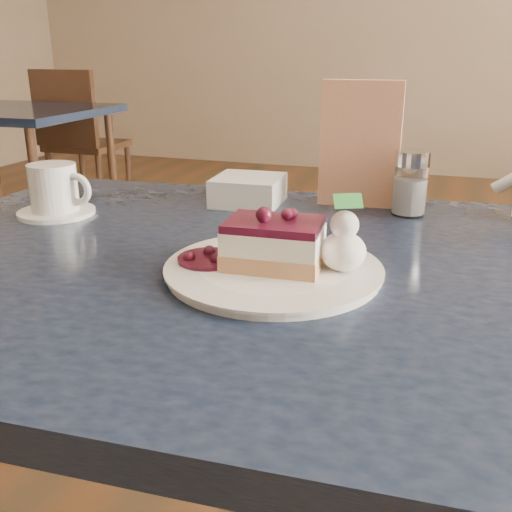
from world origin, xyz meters
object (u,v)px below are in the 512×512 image
(cheesecake_slice, at_px, (274,244))
(main_table, at_px, (281,314))
(coffee_set, at_px, (56,192))
(dessert_plate, at_px, (273,270))
(bg_table_far_left, at_px, (21,232))

(cheesecake_slice, bearing_deg, main_table, 90.00)
(main_table, height_order, coffee_set, coffee_set)
(dessert_plate, height_order, bg_table_far_left, dessert_plate)
(main_table, relative_size, bg_table_far_left, 0.70)
(main_table, bearing_deg, dessert_plate, -90.00)
(dessert_plate, bearing_deg, bg_table_far_left, 138.51)
(dessert_plate, bearing_deg, cheesecake_slice, 90.00)
(dessert_plate, relative_size, cheesecake_slice, 2.14)
(dessert_plate, relative_size, bg_table_far_left, 0.15)
(dessert_plate, xyz_separation_m, coffee_set, (-0.45, 0.15, 0.03))
(coffee_set, distance_m, bg_table_far_left, 2.46)
(cheesecake_slice, xyz_separation_m, bg_table_far_left, (-2.08, 1.84, -0.75))
(dessert_plate, bearing_deg, main_table, 93.74)
(coffee_set, relative_size, bg_table_far_left, 0.08)
(cheesecake_slice, bearing_deg, bg_table_far_left, 134.76)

